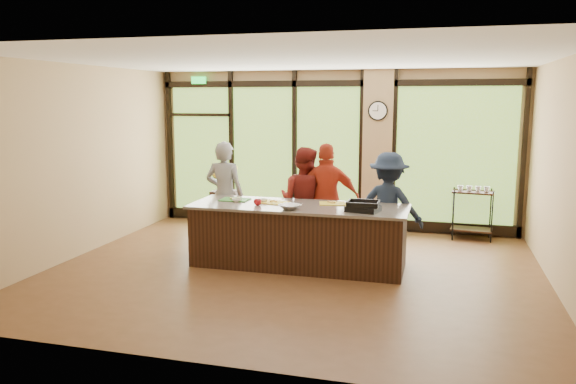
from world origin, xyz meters
The scene contains 25 objects.
floor centered at (0.00, 0.00, 0.00)m, with size 7.00×7.00×0.00m, color brown.
ceiling centered at (0.00, 0.00, 3.00)m, with size 7.00×7.00×0.00m, color silver.
back_wall centered at (0.00, 3.00, 1.50)m, with size 7.00×7.00×0.00m, color tan.
left_wall centered at (-3.50, 0.00, 1.50)m, with size 6.00×6.00×0.00m, color tan.
right_wall centered at (3.50, 0.00, 1.50)m, with size 6.00×6.00×0.00m, color tan.
window_wall centered at (0.16, 2.95, 1.39)m, with size 6.90×0.12×3.00m.
island_base centered at (0.00, 0.30, 0.44)m, with size 3.10×1.00×0.88m, color black.
countertop centered at (0.00, 0.30, 0.90)m, with size 3.20×1.10×0.04m, color slate.
wall_clock centered at (0.85, 2.87, 2.25)m, with size 0.36×0.04×0.36m.
cook_left centered at (-1.45, 1.03, 0.89)m, with size 0.65×0.43×1.78m, color gray.
cook_midleft centered at (-0.11, 1.09, 0.86)m, with size 0.83×0.65×1.71m, color maroon.
cook_midright centered at (0.27, 1.10, 0.89)m, with size 1.04×0.43×1.78m, color #B1321B.
cook_right centered at (1.25, 1.02, 0.83)m, with size 1.08×0.62×1.66m, color #182134.
roasting_pan centered at (0.98, 0.09, 0.96)m, with size 0.43×0.34×0.08m, color black.
mixing_bowl centered at (-0.03, -0.04, 0.96)m, with size 0.29×0.29×0.07m, color silver.
cutting_board_left centered at (-1.06, 0.46, 0.93)m, with size 0.43×0.33×0.01m, color #337C2D.
cutting_board_center centered at (-0.42, 0.39, 0.93)m, with size 0.42×0.31×0.01m, color gold.
cutting_board_right centered at (0.48, 0.54, 0.93)m, with size 0.41×0.31×0.01m, color gold.
prep_bowl_near centered at (-0.97, 0.33, 0.94)m, with size 0.15×0.15×0.05m, color silver.
prep_bowl_mid centered at (-0.58, 0.40, 0.94)m, with size 0.14×0.14×0.05m, color silver.
prep_bowl_far centered at (0.71, 0.58, 0.94)m, with size 0.14×0.14×0.04m, color silver.
red_ramekin centered at (-0.58, 0.13, 0.96)m, with size 0.11×0.11×0.09m, color red.
flower_stand centered at (-1.79, 1.86, 0.41)m, with size 0.41×0.41×0.81m, color black.
flower_vase centered at (-1.79, 1.86, 0.94)m, with size 0.24×0.24×0.25m, color olive.
bar_cart centered at (2.57, 2.66, 0.57)m, with size 0.74×0.48×0.96m.
Camera 1 is at (1.98, -7.57, 2.46)m, focal length 35.00 mm.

